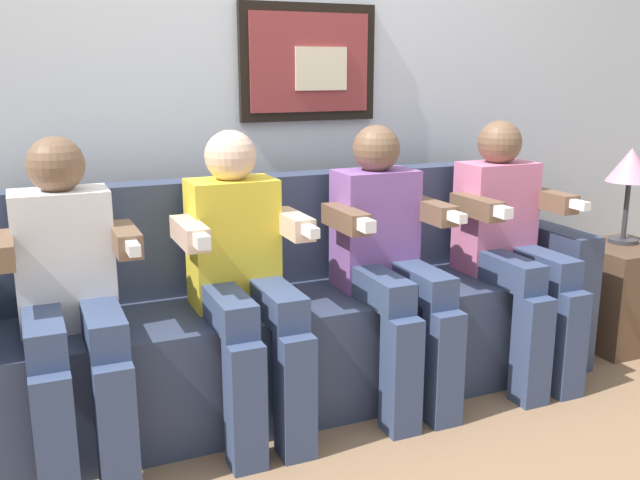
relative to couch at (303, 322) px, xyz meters
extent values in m
plane|color=#8C6B4C|center=(0.00, -0.33, -0.31)|extent=(6.43, 6.43, 0.00)
cube|color=silver|center=(0.00, 0.44, 0.99)|extent=(4.95, 0.05, 2.60)
cube|color=black|center=(0.19, 0.40, 1.04)|extent=(0.63, 0.03, 0.50)
cube|color=maroon|center=(0.19, 0.38, 1.04)|extent=(0.55, 0.02, 0.42)
cube|color=beige|center=(0.24, 0.37, 1.01)|extent=(0.24, 0.02, 0.18)
cube|color=#333D56|center=(0.00, -0.04, -0.09)|extent=(2.27, 0.58, 0.45)
cube|color=#333D56|center=(0.00, 0.18, 0.36)|extent=(2.27, 0.14, 0.45)
cube|color=#333D56|center=(1.20, -0.04, 0.00)|extent=(0.14, 0.58, 0.62)
cube|color=white|center=(-0.90, -0.05, 0.38)|extent=(0.32, 0.20, 0.48)
sphere|color=brown|center=(-0.90, -0.05, 0.70)|extent=(0.19, 0.19, 0.19)
cube|color=#38476B|center=(-0.99, -0.25, 0.20)|extent=(0.12, 0.40, 0.12)
cube|color=#38476B|center=(-0.81, -0.25, 0.20)|extent=(0.12, 0.40, 0.12)
cube|color=#38476B|center=(-0.99, -0.45, -0.09)|extent=(0.12, 0.12, 0.45)
cube|color=#38476B|center=(-0.81, -0.45, -0.09)|extent=(0.12, 0.12, 0.45)
cube|color=brown|center=(-1.09, -0.17, 0.46)|extent=(0.08, 0.28, 0.08)
cube|color=brown|center=(-0.71, -0.17, 0.46)|extent=(0.08, 0.28, 0.08)
cube|color=white|center=(-0.71, -0.33, 0.47)|extent=(0.04, 0.13, 0.04)
cube|color=yellow|center=(-0.30, -0.05, 0.38)|extent=(0.32, 0.20, 0.48)
sphere|color=beige|center=(-0.30, -0.05, 0.70)|extent=(0.19, 0.19, 0.19)
cube|color=#38476B|center=(-0.39, -0.25, 0.20)|extent=(0.12, 0.40, 0.12)
cube|color=#38476B|center=(-0.21, -0.25, 0.20)|extent=(0.12, 0.40, 0.12)
cube|color=#38476B|center=(-0.39, -0.45, -0.09)|extent=(0.12, 0.12, 0.45)
cube|color=#38476B|center=(-0.21, -0.45, -0.09)|extent=(0.12, 0.12, 0.45)
cube|color=beige|center=(-0.49, -0.17, 0.46)|extent=(0.08, 0.28, 0.08)
cube|color=beige|center=(-0.11, -0.17, 0.46)|extent=(0.08, 0.28, 0.08)
cube|color=white|center=(-0.11, -0.33, 0.47)|extent=(0.04, 0.13, 0.04)
cube|color=white|center=(-0.49, -0.33, 0.47)|extent=(0.04, 0.10, 0.04)
cube|color=#8C59A5|center=(0.30, -0.05, 0.38)|extent=(0.32, 0.20, 0.48)
sphere|color=brown|center=(0.30, -0.05, 0.70)|extent=(0.19, 0.19, 0.19)
cube|color=#38476B|center=(0.21, -0.25, 0.20)|extent=(0.12, 0.40, 0.12)
cube|color=#38476B|center=(0.39, -0.25, 0.20)|extent=(0.12, 0.40, 0.12)
cube|color=#38476B|center=(0.21, -0.45, -0.09)|extent=(0.12, 0.12, 0.45)
cube|color=#38476B|center=(0.39, -0.45, -0.09)|extent=(0.12, 0.12, 0.45)
cube|color=brown|center=(0.11, -0.17, 0.46)|extent=(0.08, 0.28, 0.08)
cube|color=brown|center=(0.49, -0.17, 0.46)|extent=(0.08, 0.28, 0.08)
cube|color=white|center=(0.49, -0.33, 0.47)|extent=(0.04, 0.13, 0.04)
cube|color=white|center=(0.11, -0.33, 0.47)|extent=(0.04, 0.10, 0.04)
cube|color=pink|center=(0.90, -0.05, 0.38)|extent=(0.32, 0.20, 0.48)
sphere|color=brown|center=(0.90, -0.05, 0.70)|extent=(0.19, 0.19, 0.19)
cube|color=#38476B|center=(0.81, -0.25, 0.20)|extent=(0.12, 0.40, 0.12)
cube|color=#38476B|center=(0.99, -0.25, 0.20)|extent=(0.12, 0.40, 0.12)
cube|color=#38476B|center=(0.81, -0.45, -0.09)|extent=(0.12, 0.12, 0.45)
cube|color=#38476B|center=(0.99, -0.45, -0.09)|extent=(0.12, 0.12, 0.45)
cube|color=brown|center=(0.71, -0.17, 0.46)|extent=(0.08, 0.28, 0.08)
cube|color=brown|center=(1.09, -0.17, 0.46)|extent=(0.08, 0.28, 0.08)
cube|color=white|center=(1.09, -0.33, 0.47)|extent=(0.04, 0.13, 0.04)
cube|color=white|center=(0.71, -0.33, 0.47)|extent=(0.04, 0.10, 0.04)
cube|color=brown|center=(1.62, -0.11, -0.06)|extent=(0.40, 0.40, 0.50)
cylinder|color=#333338|center=(1.66, -0.06, 0.20)|extent=(0.14, 0.14, 0.02)
cylinder|color=#333338|center=(1.66, -0.06, 0.35)|extent=(0.02, 0.02, 0.28)
cone|color=pink|center=(1.66, -0.06, 0.57)|extent=(0.22, 0.22, 0.16)
camera|label=1|loc=(-1.02, -2.53, 1.02)|focal=39.52mm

